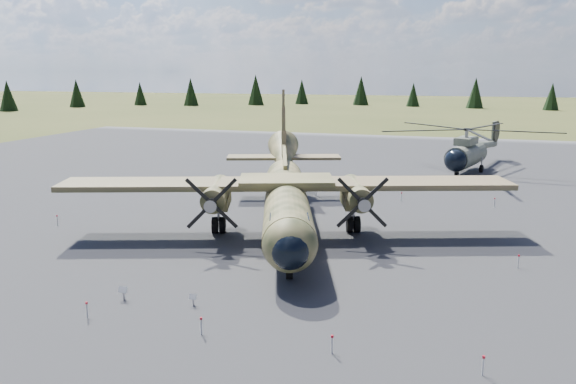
# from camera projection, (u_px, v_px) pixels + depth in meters

# --- Properties ---
(ground) EXTENTS (500.00, 500.00, 0.00)m
(ground) POSITION_uv_depth(u_px,v_px,m) (260.00, 245.00, 38.47)
(ground) COLOR brown
(ground) RESTS_ON ground
(apron) EXTENTS (120.00, 120.00, 0.04)m
(apron) POSITION_uv_depth(u_px,v_px,m) (299.00, 211.00, 47.83)
(apron) COLOR #5B5B60
(apron) RESTS_ON ground
(transport_plane) EXTENTS (31.46, 28.03, 10.55)m
(transport_plane) POSITION_uv_depth(u_px,v_px,m) (286.00, 191.00, 41.29)
(transport_plane) COLOR #363C20
(transport_plane) RESTS_ON ground
(helicopter_near) EXTENTS (25.78, 26.26, 5.26)m
(helicopter_near) POSITION_uv_depth(u_px,v_px,m) (468.00, 141.00, 65.01)
(helicopter_near) COLOR gray
(helicopter_near) RESTS_ON ground
(info_placard_left) EXTENTS (0.48, 0.23, 0.74)m
(info_placard_left) POSITION_uv_depth(u_px,v_px,m) (123.00, 291.00, 29.04)
(info_placard_left) COLOR gray
(info_placard_left) RESTS_ON ground
(info_placard_right) EXTENTS (0.40, 0.19, 0.61)m
(info_placard_right) POSITION_uv_depth(u_px,v_px,m) (193.00, 298.00, 28.37)
(info_placard_right) COLOR gray
(info_placard_right) RESTS_ON ground
(barrier_fence) EXTENTS (33.12, 29.62, 0.85)m
(barrier_fence) POSITION_uv_depth(u_px,v_px,m) (253.00, 237.00, 38.42)
(barrier_fence) COLOR silver
(barrier_fence) RESTS_ON ground
(treeline) EXTENTS (336.22, 334.95, 10.98)m
(treeline) POSITION_uv_depth(u_px,v_px,m) (247.00, 179.00, 36.41)
(treeline) COLOR black
(treeline) RESTS_ON ground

